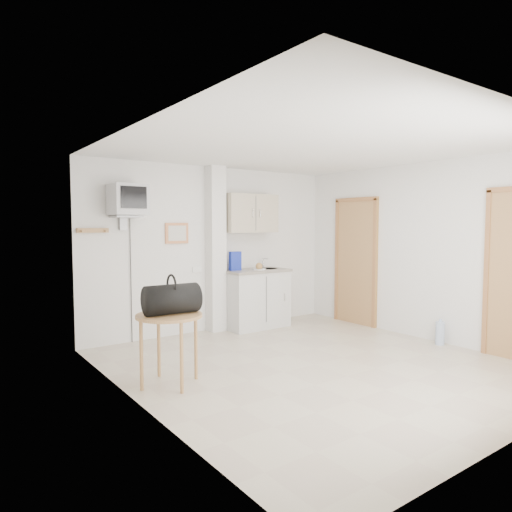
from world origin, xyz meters
TOP-DOWN VIEW (x-y plane):
  - ground at (0.00, 0.00)m, footprint 4.50×4.50m
  - room_envelope at (0.24, 0.09)m, footprint 4.24×4.54m
  - kitchenette at (0.57, 2.00)m, footprint 1.03×0.58m
  - crt_television at (-1.45, 2.02)m, footprint 0.44×0.45m
  - round_table at (-1.65, 0.39)m, footprint 0.67×0.67m
  - duffel_bag at (-1.62, 0.39)m, footprint 0.56×0.32m
  - water_bottle at (1.98, -0.35)m, footprint 0.12×0.12m

SIDE VIEW (x-z plane):
  - ground at x=0.00m, z-range 0.00..0.00m
  - water_bottle at x=1.98m, z-range -0.02..0.33m
  - round_table at x=-1.65m, z-range 0.27..1.00m
  - kitchenette at x=0.57m, z-range -0.25..1.85m
  - duffel_bag at x=-1.62m, z-range 0.68..1.08m
  - room_envelope at x=0.24m, z-range 0.26..2.81m
  - crt_television at x=-1.45m, z-range 0.86..3.01m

